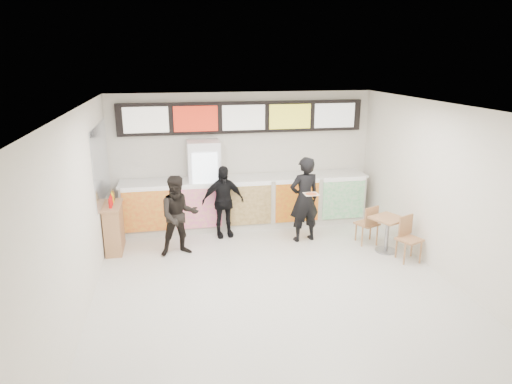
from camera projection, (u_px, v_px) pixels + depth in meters
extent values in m
plane|color=beige|center=(277.00, 289.00, 7.64)|extent=(7.00, 7.00, 0.00)
plane|color=white|center=(280.00, 108.00, 6.79)|extent=(7.00, 7.00, 0.00)
plane|color=silver|center=(243.00, 158.00, 10.52)|extent=(6.00, 0.00, 6.00)
plane|color=silver|center=(79.00, 216.00, 6.68)|extent=(0.00, 7.00, 7.00)
plane|color=silver|center=(450.00, 194.00, 7.75)|extent=(0.00, 7.00, 7.00)
cube|color=silver|center=(246.00, 203.00, 10.41)|extent=(5.50, 0.70, 1.10)
cube|color=silver|center=(246.00, 178.00, 10.25)|extent=(5.56, 0.76, 0.04)
cube|color=#DA4319|center=(147.00, 211.00, 9.64)|extent=(0.99, 0.02, 0.90)
cube|color=#E833A9|center=(199.00, 208.00, 9.84)|extent=(0.99, 0.02, 0.90)
cube|color=brown|center=(249.00, 205.00, 10.03)|extent=(0.99, 0.02, 0.90)
cube|color=gold|center=(297.00, 202.00, 10.23)|extent=(0.99, 0.02, 0.90)
cube|color=green|center=(344.00, 200.00, 10.43)|extent=(0.99, 0.02, 0.90)
cube|color=black|center=(243.00, 117.00, 10.17)|extent=(5.50, 0.12, 0.70)
cube|color=white|center=(146.00, 120.00, 9.73)|extent=(0.95, 0.02, 0.55)
cube|color=red|center=(196.00, 119.00, 9.92)|extent=(0.95, 0.02, 0.55)
cube|color=white|center=(244.00, 118.00, 10.11)|extent=(0.95, 0.02, 0.55)
cube|color=yellow|center=(290.00, 117.00, 10.30)|extent=(0.95, 0.02, 0.55)
cube|color=silver|center=(335.00, 115.00, 10.49)|extent=(0.95, 0.02, 0.55)
cube|color=white|center=(204.00, 185.00, 10.13)|extent=(0.70, 0.65, 2.00)
cube|color=white|center=(206.00, 187.00, 9.80)|extent=(0.54, 0.02, 1.50)
cylinder|color=#18872F|center=(197.00, 214.00, 9.97)|extent=(0.07, 0.07, 0.22)
cylinder|color=orange|center=(203.00, 213.00, 9.99)|extent=(0.07, 0.07, 0.22)
cylinder|color=red|center=(210.00, 213.00, 10.02)|extent=(0.07, 0.07, 0.22)
cylinder|color=#1A36C7|center=(216.00, 213.00, 10.04)|extent=(0.07, 0.07, 0.22)
cylinder|color=orange|center=(196.00, 197.00, 9.86)|extent=(0.07, 0.07, 0.22)
cylinder|color=red|center=(203.00, 197.00, 9.89)|extent=(0.07, 0.07, 0.22)
cylinder|color=#1A36C7|center=(209.00, 196.00, 9.91)|extent=(0.07, 0.07, 0.22)
cylinder|color=#18872F|center=(215.00, 196.00, 9.94)|extent=(0.07, 0.07, 0.22)
cylinder|color=red|center=(195.00, 180.00, 9.75)|extent=(0.07, 0.07, 0.22)
cylinder|color=#1A36C7|center=(202.00, 180.00, 9.78)|extent=(0.07, 0.07, 0.22)
cylinder|color=#18872F|center=(209.00, 179.00, 9.80)|extent=(0.07, 0.07, 0.22)
cylinder|color=orange|center=(215.00, 179.00, 9.83)|extent=(0.07, 0.07, 0.22)
cylinder|color=#1A36C7|center=(195.00, 163.00, 9.65)|extent=(0.07, 0.07, 0.22)
cylinder|color=#18872F|center=(201.00, 163.00, 9.67)|extent=(0.07, 0.07, 0.22)
cylinder|color=orange|center=(208.00, 162.00, 9.70)|extent=(0.07, 0.07, 0.22)
cylinder|color=red|center=(215.00, 162.00, 9.72)|extent=(0.07, 0.07, 0.22)
cube|color=#B2B7BF|center=(101.00, 163.00, 8.92)|extent=(0.01, 2.00, 1.50)
imported|color=black|center=(304.00, 199.00, 9.46)|extent=(0.72, 0.54, 1.80)
imported|color=black|center=(179.00, 216.00, 8.80)|extent=(0.86, 0.71, 1.59)
imported|color=black|center=(223.00, 202.00, 9.72)|extent=(0.96, 0.50, 1.56)
cube|color=beige|center=(311.00, 194.00, 8.96)|extent=(0.28, 0.28, 0.01)
cone|color=#CC7233|center=(311.00, 194.00, 8.96)|extent=(0.36, 0.36, 0.02)
cube|color=tan|center=(388.00, 218.00, 8.94)|extent=(0.75, 0.75, 0.04)
cylinder|color=gray|center=(387.00, 235.00, 9.04)|extent=(0.08, 0.08, 0.69)
cylinder|color=gray|center=(386.00, 250.00, 9.14)|extent=(0.42, 0.42, 0.03)
cube|color=tan|center=(409.00, 239.00, 8.61)|extent=(0.53, 0.53, 0.04)
cube|color=tan|center=(406.00, 225.00, 8.71)|extent=(0.36, 0.18, 0.40)
cube|color=tan|center=(367.00, 224.00, 9.43)|extent=(0.53, 0.53, 0.04)
cube|color=tan|center=(372.00, 216.00, 9.20)|extent=(0.36, 0.18, 0.40)
cube|color=tan|center=(114.00, 229.00, 9.07)|extent=(0.31, 0.82, 0.92)
cube|color=tan|center=(112.00, 206.00, 8.93)|extent=(0.35, 0.86, 0.04)
cylinder|color=red|center=(110.00, 204.00, 8.69)|extent=(0.06, 0.06, 0.18)
cylinder|color=red|center=(111.00, 201.00, 8.85)|extent=(0.06, 0.06, 0.18)
cylinder|color=yellow|center=(112.00, 198.00, 9.01)|extent=(0.06, 0.06, 0.18)
cylinder|color=brown|center=(113.00, 196.00, 9.17)|extent=(0.06, 0.06, 0.18)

